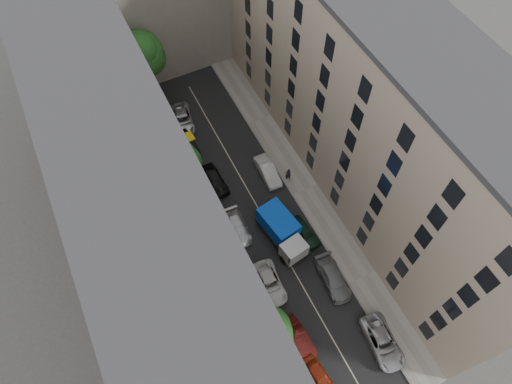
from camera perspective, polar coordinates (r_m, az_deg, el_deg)
ground at (r=47.74m, az=0.42°, el=-2.30°), size 120.00×120.00×0.00m
road_surface at (r=47.73m, az=0.42°, el=-2.29°), size 8.00×44.00×0.02m
sidewalk_left at (r=46.75m, az=-5.65°, el=-4.83°), size 3.00×44.00×0.15m
sidewalk_right at (r=49.20m, az=6.16°, el=0.22°), size 3.00×44.00×0.15m
building_left at (r=37.86m, az=-14.57°, el=-1.20°), size 8.00×44.00×20.00m
building_right at (r=43.62m, az=13.75°, el=9.87°), size 8.00×44.00×20.00m
tarp_truck at (r=44.90m, az=3.33°, el=-4.92°), size 3.35×6.49×2.84m
car_left_0 at (r=41.87m, az=7.90°, el=-21.88°), size 1.94×3.93×1.29m
car_left_1 at (r=42.31m, az=5.34°, el=-17.65°), size 1.81×4.31×1.38m
car_left_2 at (r=43.68m, az=1.71°, el=-11.32°), size 2.57×4.89×1.31m
car_left_3 at (r=46.11m, az=-2.30°, el=-4.41°), size 2.08×4.54×1.29m
car_left_4 at (r=49.01m, az=-5.15°, el=1.50°), size 1.97×4.45×1.49m
car_left_5 at (r=52.36m, az=-8.51°, el=6.02°), size 1.68×4.10×1.32m
car_left_6 at (r=54.71m, az=-9.17°, el=8.99°), size 3.11×5.31×1.39m
car_right_0 at (r=43.46m, az=15.52°, el=-17.62°), size 2.90×5.39×1.44m
car_right_1 at (r=44.38m, az=9.63°, el=-10.58°), size 2.38×5.06×1.43m
car_right_2 at (r=46.05m, az=6.12°, el=-5.01°), size 2.14×4.11×1.34m
car_right_3 at (r=49.50m, az=1.47°, el=2.63°), size 1.68×4.45×1.45m
tree_near at (r=37.42m, az=0.67°, el=-17.74°), size 5.56×5.33×7.96m
tree_mid at (r=44.09m, az=-9.77°, el=3.44°), size 4.92×4.58×8.68m
tree_far at (r=53.74m, az=-14.17°, el=16.08°), size 5.58×5.35×9.83m
lamp_post at (r=41.30m, az=-1.44°, el=-7.81°), size 0.36×0.36×5.92m
pedestrian at (r=49.03m, az=4.04°, el=2.26°), size 0.71×0.55×1.75m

